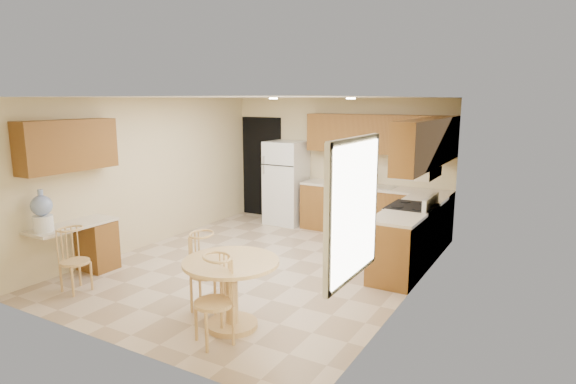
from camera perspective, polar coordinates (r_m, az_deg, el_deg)
The scene contains 30 objects.
floor at distance 7.37m, azimuth -3.25°, elevation -8.68°, with size 5.50×5.50×0.00m, color #C5AC8F.
ceiling at distance 6.94m, azimuth -3.47°, elevation 11.15°, with size 4.50×5.50×0.02m, color white.
wall_back at distance 9.44m, azimuth 5.86°, elevation 3.45°, with size 4.50×0.02×2.50m, color #D0BA8C.
wall_front at distance 5.04m, azimuth -20.84°, elevation -3.86°, with size 4.50×0.02×2.50m, color #D0BA8C.
wall_left at distance 8.48m, azimuth -16.18°, elevation 2.22°, with size 0.02×5.50×2.50m, color #D0BA8C.
wall_right at distance 6.13m, azimuth 14.52°, elevation -0.93°, with size 0.02×5.50×2.50m, color #D0BA8C.
doorway at distance 10.29m, azimuth -3.13°, elevation 2.99°, with size 0.90×0.02×2.10m, color black.
base_cab_back at distance 8.99m, azimuth 10.07°, elevation -2.32°, with size 2.75×0.60×0.87m, color brown.
counter_back at distance 8.90m, azimuth 10.16°, elevation 0.53°, with size 2.75×0.63×0.04m, color beige.
base_cab_right_a at distance 8.14m, azimuth 15.76°, elevation -3.98°, with size 0.60×0.59×0.87m, color brown.
counter_right_a at distance 8.03m, azimuth 15.92°, elevation -0.84°, with size 0.63×0.59×0.04m, color beige.
base_cab_right_b at distance 6.79m, azimuth 12.66°, elevation -6.81°, with size 0.60×0.80×0.87m, color brown.
counter_right_b at distance 6.66m, azimuth 12.82°, elevation -3.08°, with size 0.63×0.80×0.04m, color beige.
upper_cab_back at distance 8.90m, azimuth 10.67°, elevation 6.75°, with size 2.75×0.33×0.70m, color brown.
upper_cab_right at distance 7.24m, azimuth 16.09°, elevation 5.58°, with size 0.33×2.42×0.70m, color brown.
upper_cab_left at distance 7.27m, azimuth -24.63°, elevation 5.04°, with size 0.33×1.40×0.70m, color brown.
sink at distance 8.90m, azimuth 10.02°, elevation 0.68°, with size 0.78×0.44×0.01m, color silver.
range_hood at distance 7.28m, azimuth 15.21°, elevation 2.25°, with size 0.50×0.76×0.14m, color silver.
desk_pedestal at distance 7.64m, azimuth -21.65°, elevation -5.90°, with size 0.48×0.42×0.72m, color brown.
desk_top at distance 7.32m, azimuth -24.19°, elevation -3.65°, with size 0.50×1.20×0.04m, color beige.
window at distance 4.36m, azimuth 7.80°, elevation -2.07°, with size 0.06×1.12×1.30m.
can_light_a at distance 8.22m, azimuth -1.74°, elevation 11.03°, with size 0.14×0.14×0.02m, color white.
can_light_b at distance 7.58m, azimuth 7.46°, elevation 10.95°, with size 0.14×0.14×0.02m, color white.
refrigerator at distance 9.62m, azimuth -0.21°, elevation 1.11°, with size 0.73×0.71×1.66m.
stove at distance 7.50m, azimuth 14.29°, elevation -4.90°, with size 0.65×0.76×1.09m.
dining_table at distance 5.34m, azimuth -6.73°, elevation -10.74°, with size 1.04×1.04×0.77m.
chair_table_a at distance 5.77m, azimuth -10.21°, elevation -8.60°, with size 0.41×0.53×0.92m.
chair_table_b at distance 4.97m, azimuth -9.47°, elevation -11.91°, with size 0.40×0.46×0.91m.
chair_desk at distance 6.81m, azimuth -24.55°, elevation -6.85°, with size 0.37×0.48×0.84m.
water_crock at distance 7.04m, azimuth -27.12°, elevation -2.19°, with size 0.27×0.27×0.56m.
Camera 1 is at (3.82, -5.79, 2.48)m, focal length 30.00 mm.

